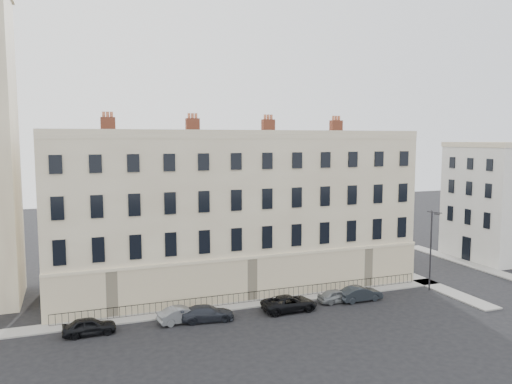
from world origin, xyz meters
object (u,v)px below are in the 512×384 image
streetlamp (431,246)px  car_e (337,296)px  car_b (182,314)px  car_f (360,294)px  car_a (89,326)px  car_c (207,313)px  car_d (289,303)px

streetlamp → car_e: bearing=157.6°
car_b → car_e: car_b is taller
car_b → car_f: car_f is taller
car_a → car_e: 21.67m
car_a → car_c: bearing=-93.1°
car_d → car_f: (7.29, 0.18, -0.00)m
car_c → streetlamp: bearing=-82.3°
car_b → car_e: (14.43, 0.00, -0.05)m
car_b → car_f: bearing=-100.9°
car_a → car_b: 7.24m
car_a → streetlamp: bearing=-91.3°
car_f → streetlamp: (8.19, 0.31, 3.77)m
car_b → car_d: 9.39m
car_c → car_f: (14.66, -0.01, 0.04)m
car_d → streetlamp: size_ratio=0.61×
car_d → car_f: bearing=-89.0°
car_d → streetlamp: bearing=-88.6°
car_a → car_e: car_a is taller
car_c → streetlamp: streetlamp is taller
car_f → streetlamp: 9.02m
car_d → streetlamp: 15.94m
car_a → car_c: 9.25m
car_c → car_e: (12.42, 0.41, -0.04)m
car_c → car_b: bearing=85.6°
car_e → car_f: size_ratio=0.87×
car_d → streetlamp: (15.48, 0.48, 3.77)m
car_f → streetlamp: bearing=-88.7°
car_a → streetlamp: streetlamp is taller
car_c → car_d: bearing=-84.5°
car_e → car_f: (2.23, -0.42, 0.07)m
car_b → car_f: size_ratio=0.97×
car_a → car_c: car_a is taller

